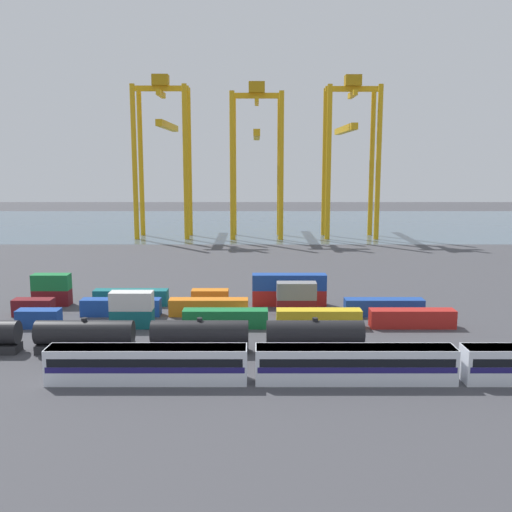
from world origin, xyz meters
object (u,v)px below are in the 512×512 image
object	(u,v)px
freight_tank_row	(141,336)
shipping_container_0	(37,319)
gantry_crane_east	(348,142)
shipping_container_8	(207,307)
passenger_train	(353,363)
shipping_container_3	(224,318)
gantry_crane_west	(162,142)
gantry_crane_central	(255,146)

from	to	relation	value
freight_tank_row	shipping_container_0	bearing A→B (deg)	146.95
gantry_crane_east	shipping_container_8	bearing A→B (deg)	-110.75
passenger_train	gantry_crane_east	distance (m)	127.08
shipping_container_3	gantry_crane_west	world-z (taller)	gantry_crane_west
gantry_crane_west	gantry_crane_central	bearing A→B (deg)	1.06
gantry_crane_central	gantry_crane_west	bearing A→B (deg)	-178.94
passenger_train	shipping_container_3	xyz separation A→B (m)	(-15.00, 20.80, -0.84)
freight_tank_row	shipping_container_3	distance (m)	14.73
shipping_container_0	gantry_crane_east	size ratio (longest dim) A/B	0.12
gantry_crane_west	gantry_crane_central	size ratio (longest dim) A/B	1.04
shipping_container_0	gantry_crane_west	size ratio (longest dim) A/B	0.12
shipping_container_0	shipping_container_3	xyz separation A→B (m)	(26.68, 0.00, 0.00)
passenger_train	shipping_container_3	distance (m)	25.66
freight_tank_row	gantry_crane_east	xyz separation A→B (m)	(43.02, 113.08, 26.95)
shipping_container_0	gantry_crane_central	xyz separation A→B (m)	(31.25, 102.41, 26.67)
shipping_container_0	gantry_crane_central	distance (m)	110.35
shipping_container_8	gantry_crane_west	world-z (taller)	gantry_crane_west
shipping_container_8	gantry_crane_east	world-z (taller)	gantry_crane_east
shipping_container_0	passenger_train	bearing A→B (deg)	-26.53
passenger_train	shipping_container_0	bearing A→B (deg)	153.47
shipping_container_3	shipping_container_8	distance (m)	7.07
shipping_container_3	shipping_container_8	size ratio (longest dim) A/B	1.00
shipping_container_3	gantry_crane_west	size ratio (longest dim) A/B	0.25
shipping_container_8	gantry_crane_east	bearing A→B (deg)	69.25
passenger_train	gantry_crane_east	size ratio (longest dim) A/B	1.36
passenger_train	shipping_container_8	bearing A→B (deg)	123.33
freight_tank_row	shipping_container_3	size ratio (longest dim) A/B	4.52
gantry_crane_west	shipping_container_8	bearing A→B (deg)	-77.46
freight_tank_row	shipping_container_0	xyz separation A→B (m)	(-16.96, 11.03, -0.79)
freight_tank_row	shipping_container_3	bearing A→B (deg)	48.63
shipping_container_8	gantry_crane_central	xyz separation A→B (m)	(7.49, 95.97, 26.67)
passenger_train	gantry_crane_west	xyz separation A→B (m)	(-39.15, 122.69, 27.14)
passenger_train	gantry_crane_west	bearing A→B (deg)	107.70
gantry_crane_central	gantry_crane_east	distance (m)	28.75
freight_tank_row	shipping_container_0	size ratio (longest dim) A/B	9.06
shipping_container_8	gantry_crane_west	distance (m)	101.70
gantry_crane_west	gantry_crane_central	xyz separation A→B (m)	(28.73, 0.53, -1.32)
shipping_container_3	gantry_crane_west	xyz separation A→B (m)	(-24.15, 101.88, 27.99)
freight_tank_row	shipping_container_3	xyz separation A→B (m)	(9.72, 11.03, -0.79)
freight_tank_row	shipping_container_3	world-z (taller)	freight_tank_row
passenger_train	freight_tank_row	world-z (taller)	freight_tank_row
shipping_container_3	gantry_crane_central	xyz separation A→B (m)	(4.58, 102.41, 26.67)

